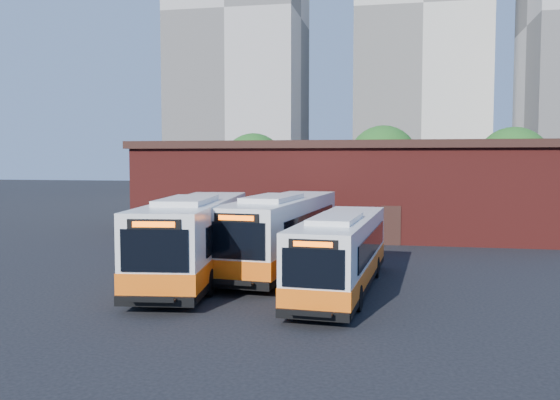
% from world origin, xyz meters
% --- Properties ---
extents(ground, '(220.00, 220.00, 0.00)m').
position_xyz_m(ground, '(0.00, 0.00, 0.00)').
color(ground, black).
extents(bus_west, '(4.34, 13.56, 3.64)m').
position_xyz_m(bus_west, '(-5.35, 2.36, 1.65)').
color(bus_west, white).
rests_on(bus_west, ground).
extents(bus_midwest, '(3.80, 13.29, 3.58)m').
position_xyz_m(bus_midwest, '(-2.04, 5.39, 1.62)').
color(bus_midwest, white).
rests_on(bus_midwest, ground).
extents(bus_mideast, '(3.10, 11.55, 3.11)m').
position_xyz_m(bus_mideast, '(1.21, 1.00, 1.41)').
color(bus_mideast, white).
rests_on(bus_mideast, ground).
extents(transit_worker, '(0.55, 0.76, 1.95)m').
position_xyz_m(transit_worker, '(1.71, -1.36, 0.98)').
color(transit_worker, '#121836').
rests_on(transit_worker, ground).
extents(depot_building, '(28.60, 12.60, 6.40)m').
position_xyz_m(depot_building, '(0.00, 20.00, 3.26)').
color(depot_building, '#5E1A16').
rests_on(depot_building, ground).
extents(tree_west, '(6.00, 6.00, 7.65)m').
position_xyz_m(tree_west, '(-10.00, 32.00, 4.64)').
color(tree_west, '#382314').
rests_on(tree_west, ground).
extents(tree_mid, '(6.56, 6.56, 8.36)m').
position_xyz_m(tree_mid, '(2.00, 34.00, 5.08)').
color(tree_mid, '#382314').
rests_on(tree_mid, ground).
extents(tree_east, '(6.24, 6.24, 7.96)m').
position_xyz_m(tree_east, '(13.00, 31.00, 4.83)').
color(tree_east, '#382314').
rests_on(tree_east, ground).
extents(tower_left, '(20.00, 18.00, 56.20)m').
position_xyz_m(tower_left, '(-22.00, 72.00, 27.84)').
color(tower_left, '#B3ADA5').
rests_on(tower_left, ground).
extents(tower_center, '(22.00, 20.00, 61.20)m').
position_xyz_m(tower_center, '(7.00, 86.00, 30.34)').
color(tower_center, beige).
rests_on(tower_center, ground).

